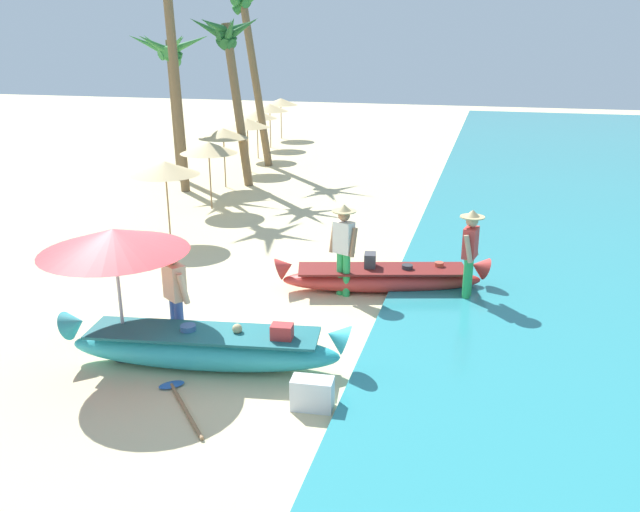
{
  "coord_description": "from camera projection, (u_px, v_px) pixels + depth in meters",
  "views": [
    {
      "loc": [
        4.78,
        -8.46,
        4.65
      ],
      "look_at": [
        1.92,
        2.26,
        0.9
      ],
      "focal_mm": 36.36,
      "sensor_mm": 36.0,
      "label": 1
    }
  ],
  "objects": [
    {
      "name": "person_vendor_hatted",
      "position": [
        344.0,
        244.0,
        12.0
      ],
      "size": [
        0.59,
        0.44,
        1.77
      ],
      "color": "green",
      "rests_on": "ground"
    },
    {
      "name": "parasol_row_3",
      "position": [
        247.0,
        123.0,
        23.17
      ],
      "size": [
        1.6,
        1.6,
        1.91
      ],
      "color": "#8E6B47",
      "rests_on": "ground"
    },
    {
      "name": "parasol_row_4",
      "position": [
        257.0,
        115.0,
        25.71
      ],
      "size": [
        1.6,
        1.6,
        1.91
      ],
      "color": "#8E6B47",
      "rests_on": "ground"
    },
    {
      "name": "parasol_row_1",
      "position": [
        209.0,
        148.0,
        17.99
      ],
      "size": [
        1.6,
        1.6,
        1.91
      ],
      "color": "#8E6B47",
      "rests_on": "ground"
    },
    {
      "name": "ground_plane",
      "position": [
        168.0,
        343.0,
        10.4
      ],
      "size": [
        80.0,
        80.0,
        0.0
      ],
      "primitive_type": "plane",
      "color": "beige"
    },
    {
      "name": "boat_red_midground",
      "position": [
        382.0,
        278.0,
        12.46
      ],
      "size": [
        4.1,
        1.69,
        0.74
      ],
      "color": "red",
      "rests_on": "ground"
    },
    {
      "name": "parasol_row_0",
      "position": [
        165.0,
        168.0,
        15.16
      ],
      "size": [
        1.6,
        1.6,
        1.91
      ],
      "color": "#8E6B47",
      "rests_on": "ground"
    },
    {
      "name": "parasol_row_6",
      "position": [
        281.0,
        102.0,
        30.86
      ],
      "size": [
        1.6,
        1.6,
        1.91
      ],
      "color": "#8E6B47",
      "rests_on": "ground"
    },
    {
      "name": "person_tourist_customer",
      "position": [
        175.0,
        294.0,
        9.87
      ],
      "size": [
        0.56,
        0.47,
        1.65
      ],
      "color": "#3D5BA8",
      "rests_on": "ground"
    },
    {
      "name": "palm_tree_mid_cluster",
      "position": [
        228.0,
        48.0,
        20.21
      ],
      "size": [
        2.37,
        2.29,
        5.39
      ],
      "color": "brown",
      "rests_on": "ground"
    },
    {
      "name": "parasol_row_5",
      "position": [
        270.0,
        108.0,
        28.25
      ],
      "size": [
        1.6,
        1.6,
        1.91
      ],
      "color": "#8E6B47",
      "rests_on": "ground"
    },
    {
      "name": "person_vendor_assistant",
      "position": [
        470.0,
        249.0,
        11.71
      ],
      "size": [
        0.44,
        0.58,
        1.75
      ],
      "color": "green",
      "rests_on": "ground"
    },
    {
      "name": "parasol_row_2",
      "position": [
        223.0,
        133.0,
        20.67
      ],
      "size": [
        1.6,
        1.6,
        1.91
      ],
      "color": "#8E6B47",
      "rests_on": "ground"
    },
    {
      "name": "palm_tree_tall_inland",
      "position": [
        246.0,
        22.0,
        23.31
      ],
      "size": [
        2.44,
        2.64,
        6.66
      ],
      "color": "brown",
      "rests_on": "ground"
    },
    {
      "name": "paddle",
      "position": [
        180.0,
        400.0,
        8.69
      ],
      "size": [
        1.19,
        1.29,
        0.05
      ],
      "color": "#8E6B47",
      "rests_on": "ground"
    },
    {
      "name": "palm_tree_leaning_seaward",
      "position": [
        172.0,
        59.0,
        21.01
      ],
      "size": [
        2.74,
        2.74,
        4.89
      ],
      "color": "brown",
      "rests_on": "ground"
    },
    {
      "name": "boat_cyan_foreground",
      "position": [
        205.0,
        348.0,
        9.52
      ],
      "size": [
        4.36,
        1.32,
        0.87
      ],
      "color": "#33B2BC",
      "rests_on": "ground"
    },
    {
      "name": "cooler_box",
      "position": [
        312.0,
        394.0,
        8.49
      ],
      "size": [
        0.57,
        0.33,
        0.43
      ],
      "primitive_type": "cube",
      "rotation": [
        0.0,
        0.0,
        0.08
      ],
      "color": "silver",
      "rests_on": "ground"
    },
    {
      "name": "patio_umbrella_large",
      "position": [
        114.0,
        241.0,
        9.32
      ],
      "size": [
        2.16,
        2.16,
        2.05
      ],
      "color": "#B7B7BC",
      "rests_on": "ground"
    },
    {
      "name": "palm_tree_far_behind",
      "position": [
        168.0,
        10.0,
        18.97
      ],
      "size": [
        2.32,
        3.04,
        6.85
      ],
      "color": "brown",
      "rests_on": "ground"
    }
  ]
}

